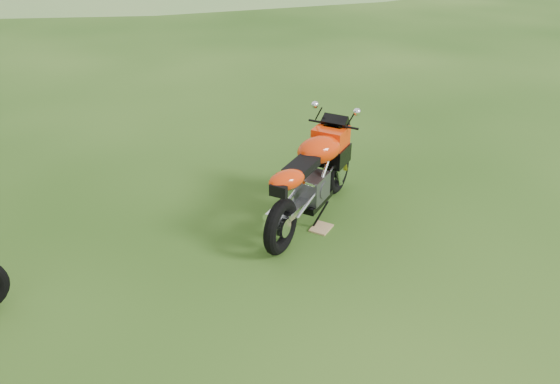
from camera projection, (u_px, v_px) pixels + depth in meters
ground at (273, 301)px, 5.60m from camera, size 120.00×120.00×0.00m
sport_motorcycle at (312, 172)px, 6.74m from camera, size 2.26×1.44×1.34m
plywood_board at (321, 228)px, 6.83m from camera, size 0.34×0.31×0.02m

